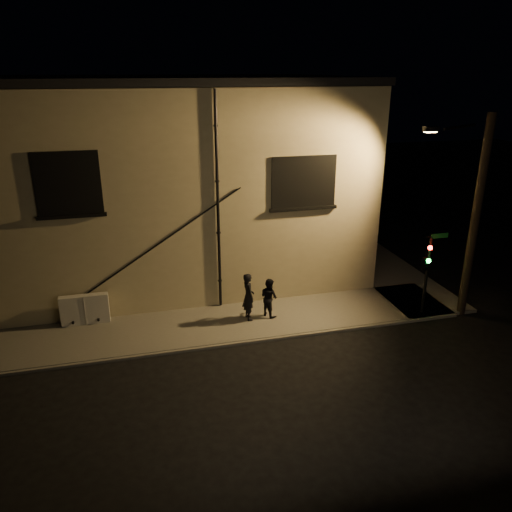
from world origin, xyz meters
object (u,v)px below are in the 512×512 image
object	(u,v)px
utility_cabinet	(85,309)
pedestrian_b	(269,297)
pedestrian_a	(248,296)
traffic_signal	(425,262)
streetlamp_pole	(473,214)

from	to	relation	value
utility_cabinet	pedestrian_b	size ratio (longest dim) A/B	1.14
pedestrian_a	traffic_signal	size ratio (longest dim) A/B	0.58
pedestrian_b	traffic_signal	distance (m)	6.03
pedestrian_a	pedestrian_b	bearing A→B (deg)	-90.33
pedestrian_a	traffic_signal	xyz separation A→B (m)	(6.54, -1.27, 1.23)
pedestrian_a	pedestrian_b	size ratio (longest dim) A/B	1.22
utility_cabinet	streetlamp_pole	size ratio (longest dim) A/B	0.23
pedestrian_b	traffic_signal	bearing A→B (deg)	-131.66
pedestrian_b	pedestrian_a	bearing A→B (deg)	67.52
streetlamp_pole	utility_cabinet	bearing A→B (deg)	169.89
traffic_signal	streetlamp_pole	xyz separation A→B (m)	(1.68, -0.11, 1.78)
pedestrian_a	utility_cabinet	bearing A→B (deg)	72.94
traffic_signal	streetlamp_pole	distance (m)	2.45
pedestrian_a	streetlamp_pole	size ratio (longest dim) A/B	0.24
pedestrian_a	traffic_signal	bearing A→B (deg)	-107.15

